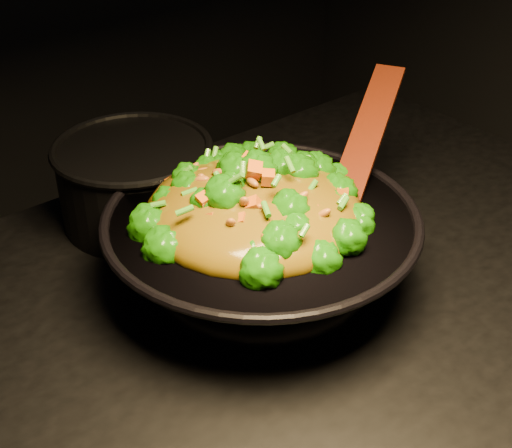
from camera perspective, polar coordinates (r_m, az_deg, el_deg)
wok at (r=0.88m, az=0.41°, el=-2.30°), size 0.47×0.47×0.10m
stir_fry at (r=0.83m, az=-0.14°, el=3.38°), size 0.33×0.33×0.09m
spatula at (r=0.94m, az=8.78°, el=6.83°), size 0.24×0.16×0.11m
back_pot at (r=1.02m, az=-9.62°, el=3.30°), size 0.28×0.28×0.12m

